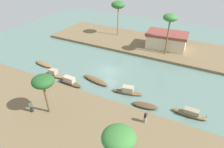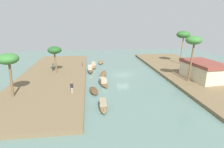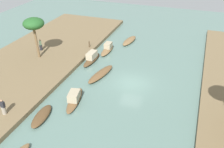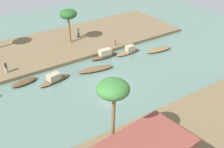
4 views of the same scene
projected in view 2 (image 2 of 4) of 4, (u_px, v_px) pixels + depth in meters
name	position (u px, v px, depth m)	size (l,w,h in m)	color
river_water	(123.00, 75.00, 38.93)	(68.56, 68.56, 0.00)	slate
riverbank_left	(53.00, 76.00, 37.21)	(40.61, 12.64, 0.50)	brown
riverbank_right	(187.00, 71.00, 40.51)	(40.61, 12.64, 0.50)	brown
sampan_upstream_small	(103.00, 74.00, 38.70)	(5.19, 2.09, 0.54)	brown
sampan_with_tall_canopy	(94.00, 90.00, 29.63)	(3.63, 1.66, 0.49)	brown
sampan_foreground	(94.00, 66.00, 45.07)	(4.19, 1.18, 1.23)	brown
sampan_downstream_large	(103.00, 82.00, 33.01)	(4.70, 1.96, 1.21)	brown
sampan_with_red_awning	(90.00, 69.00, 41.35)	(4.44, 1.19, 1.35)	brown
sampan_near_left_bank	(101.00, 62.00, 49.55)	(4.40, 1.71, 0.51)	brown
sampan_midstream	(103.00, 105.00, 24.29)	(4.48, 0.99, 1.10)	brown
person_on_near_bank	(72.00, 88.00, 27.89)	(0.42, 0.44, 1.61)	gray
person_by_mooring	(53.00, 67.00, 40.14)	(0.56, 0.56, 1.65)	#232328
mooring_post	(82.00, 64.00, 44.06)	(0.14, 0.14, 0.93)	#4C3823
palm_tree_left_near	(55.00, 51.00, 37.27)	(2.70, 2.70, 5.43)	brown
palm_tree_left_far	(8.00, 60.00, 25.24)	(2.78, 2.78, 6.20)	brown
palm_tree_right_tall	(194.00, 42.00, 31.58)	(2.66, 2.66, 7.91)	brown
palm_tree_right_short	(183.00, 35.00, 44.63)	(3.13, 3.13, 7.96)	#7F6647
riverside_building	(203.00, 70.00, 34.14)	(8.64, 5.69, 3.22)	beige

